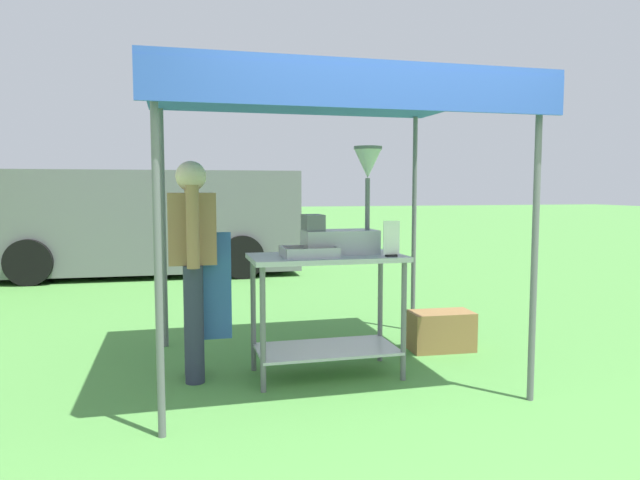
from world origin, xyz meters
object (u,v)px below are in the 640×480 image
supply_crate (441,331)px  donut_tray (309,253)px  donut_cart (327,291)px  menu_sign (391,241)px  vendor (193,258)px  van_grey (145,221)px  stall_canopy (323,101)px  donut_fryer (345,221)px

supply_crate → donut_tray: bearing=-160.0°
donut_cart → menu_sign: 0.62m
menu_sign → vendor: vendor is taller
supply_crate → van_grey: (-2.72, 5.49, 0.71)m
donut_tray → supply_crate: donut_tray is taller
stall_canopy → supply_crate: (1.15, 0.32, -1.89)m
menu_sign → van_grey: (-2.01, 6.12, -0.15)m
donut_tray → menu_sign: (0.58, -0.16, 0.09)m
donut_cart → van_grey: 6.12m
donut_cart → supply_crate: bearing=20.1°
donut_fryer → supply_crate: 1.44m
van_grey → menu_sign: bearing=-71.8°
donut_tray → donut_fryer: 0.40m
donut_tray → menu_sign: 0.60m
donut_fryer → menu_sign: donut_fryer is taller
van_grey → vendor: bearing=-84.0°
stall_canopy → supply_crate: stall_canopy is taller
donut_cart → donut_tray: donut_tray is taller
stall_canopy → donut_fryer: 0.91m
stall_canopy → menu_sign: 1.16m
stall_canopy → donut_fryer: (0.16, -0.02, -0.90)m
supply_crate → van_grey: size_ratio=0.11×
donut_cart → vendor: bearing=170.1°
menu_sign → van_grey: van_grey is taller
supply_crate → donut_cart: bearing=-159.9°
donut_cart → vendor: (-0.97, 0.17, 0.26)m
stall_canopy → supply_crate: bearing=15.7°
donut_tray → donut_fryer: size_ratio=0.48×
donut_cart → supply_crate: size_ratio=2.02×
donut_tray → supply_crate: size_ratio=0.70×
stall_canopy → donut_tray: 1.14m
donut_cart → donut_fryer: bearing=24.8°
donut_tray → menu_sign: size_ratio=1.51×
donut_fryer → donut_tray: bearing=-158.1°
vendor → van_grey: bearing=96.0°
vendor → supply_crate: vendor is taller
van_grey → donut_cart: bearing=-75.1°
stall_canopy → donut_tray: bearing=-134.3°
stall_canopy → vendor: 1.51m
donut_fryer → vendor: bearing=175.2°
stall_canopy → donut_tray: (-0.14, -0.15, -1.13)m
donut_cart → donut_fryer: size_ratio=1.40×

